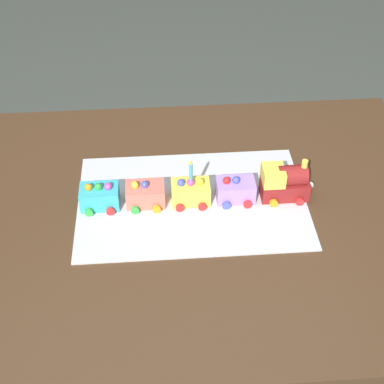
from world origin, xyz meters
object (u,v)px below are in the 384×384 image
dining_table (181,241)px  cake_car_tanker_lavender (235,190)px  cake_car_hopper_turquoise (100,196)px  birthday_candle (191,170)px  cake_car_caboose_coral (145,194)px  cake_locomotive (285,182)px  cake_car_flatbed_lemon (191,192)px

dining_table → cake_car_tanker_lavender: size_ratio=14.00×
cake_car_hopper_turquoise → birthday_candle: size_ratio=1.60×
cake_car_hopper_turquoise → birthday_candle: (-0.24, 0.00, 0.07)m
cake_car_caboose_coral → cake_locomotive: bearing=180.0°
cake_car_flatbed_lemon → birthday_candle: bearing=180.0°
cake_locomotive → cake_car_tanker_lavender: (0.13, -0.00, -0.02)m
cake_car_flatbed_lemon → cake_car_caboose_coral: size_ratio=1.00×
cake_car_hopper_turquoise → cake_car_caboose_coral: bearing=180.0°
cake_car_tanker_lavender → cake_car_caboose_coral: same height
cake_car_caboose_coral → birthday_candle: bearing=180.0°
cake_car_tanker_lavender → birthday_candle: 0.14m
dining_table → birthday_candle: birthday_candle is taller
cake_locomotive → cake_car_flatbed_lemon: 0.25m
cake_locomotive → cake_car_flatbed_lemon: bearing=-0.0°
cake_locomotive → cake_car_tanker_lavender: 0.13m
cake_car_flatbed_lemon → cake_car_hopper_turquoise: same height
dining_table → cake_car_hopper_turquoise: size_ratio=14.00×
cake_locomotive → birthday_candle: 0.25m
dining_table → cake_car_hopper_turquoise: 0.25m
dining_table → cake_car_hopper_turquoise: (0.21, -0.04, 0.14)m
cake_locomotive → birthday_candle: size_ratio=2.24×
cake_locomotive → cake_car_hopper_turquoise: (0.48, -0.00, -0.02)m
cake_car_tanker_lavender → cake_car_flatbed_lemon: 0.12m
cake_car_tanker_lavender → cake_car_flatbed_lemon: (0.12, 0.00, 0.00)m
dining_table → cake_car_flatbed_lemon: 0.15m
cake_car_flatbed_lemon → cake_car_caboose_coral: same height
dining_table → cake_car_tanker_lavender: cake_car_tanker_lavender is taller
cake_car_flatbed_lemon → birthday_candle: size_ratio=1.60×
cake_car_hopper_turquoise → cake_car_flatbed_lemon: bearing=180.0°
cake_locomotive → cake_car_tanker_lavender: size_ratio=1.40×
cake_locomotive → cake_car_caboose_coral: 0.37m
birthday_candle → cake_locomotive: bearing=180.0°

